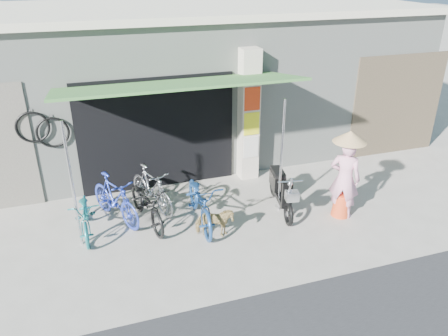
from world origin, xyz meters
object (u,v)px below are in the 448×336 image
object	(u,v)px
bike_silver	(152,189)
moped	(281,190)
bike_navy	(200,201)
nun	(345,175)
bike_teal	(86,215)
bike_blue	(115,199)
street_dog	(214,223)
bike_black	(147,204)

from	to	relation	value
bike_silver	moped	world-z (taller)	moped
bike_navy	nun	size ratio (longest dim) A/B	1.02
bike_teal	nun	size ratio (longest dim) A/B	0.83
bike_blue	bike_silver	world-z (taller)	bike_blue
street_dog	moped	world-z (taller)	moped
street_dog	moped	distance (m)	1.69
bike_black	street_dog	bearing A→B (deg)	-49.06
bike_blue	moped	world-z (taller)	bike_blue
bike_navy	nun	bearing A→B (deg)	-9.65
bike_blue	bike_silver	xyz separation A→B (m)	(0.75, 0.23, -0.02)
nun	bike_silver	bearing A→B (deg)	20.91
bike_silver	street_dog	bearing A→B (deg)	-77.96
bike_black	bike_blue	bearing A→B (deg)	140.43
bike_black	bike_silver	world-z (taller)	bike_silver
bike_blue	nun	xyz separation A→B (m)	(4.31, -1.20, 0.41)
moped	bike_navy	bearing A→B (deg)	-168.93
bike_black	bike_navy	world-z (taller)	bike_navy
bike_teal	street_dog	xyz separation A→B (m)	(2.23, -0.86, -0.09)
bike_teal	street_dog	world-z (taller)	bike_teal
bike_blue	moped	bearing A→B (deg)	-36.34
bike_navy	nun	world-z (taller)	nun
street_dog	nun	xyz separation A→B (m)	(2.64, -0.05, 0.59)
bike_navy	moped	size ratio (longest dim) A/B	1.12
street_dog	moped	size ratio (longest dim) A/B	0.43
bike_black	bike_navy	xyz separation A→B (m)	(0.98, -0.30, 0.05)
bike_silver	street_dog	size ratio (longest dim) A/B	2.16
bike_navy	street_dog	distance (m)	0.58
bike_teal	moped	bearing A→B (deg)	-3.87
bike_blue	bike_navy	size ratio (longest dim) A/B	0.86
bike_teal	bike_silver	size ratio (longest dim) A/B	0.98
street_dog	bike_silver	bearing A→B (deg)	50.90
bike_silver	nun	world-z (taller)	nun
bike_blue	bike_silver	size ratio (longest dim) A/B	1.04
bike_black	bike_teal	bearing A→B (deg)	167.36
bike_blue	nun	bearing A→B (deg)	-41.80
bike_blue	street_dog	xyz separation A→B (m)	(1.66, -1.14, -0.18)
bike_black	moped	distance (m)	2.70
bike_blue	bike_black	bearing A→B (deg)	-54.33
bike_navy	moped	world-z (taller)	bike_navy
street_dog	moped	bearing A→B (deg)	-53.03
bike_blue	street_dog	world-z (taller)	bike_blue
bike_blue	bike_navy	distance (m)	1.66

